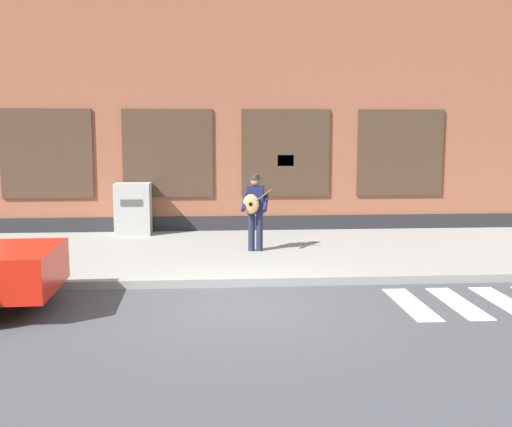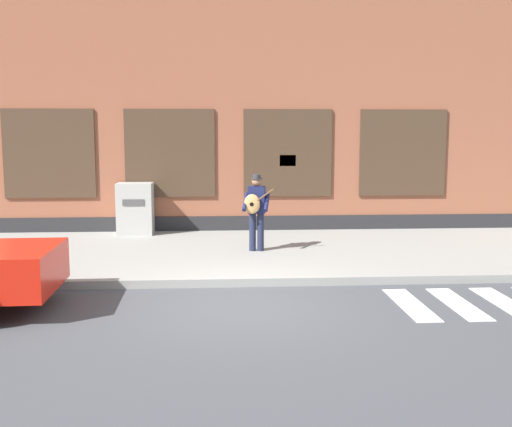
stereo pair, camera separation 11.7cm
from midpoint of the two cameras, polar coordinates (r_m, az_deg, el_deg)
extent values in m
plane|color=#424449|center=(9.83, -1.43, -8.86)|extent=(160.00, 160.00, 0.00)
cube|color=gray|center=(13.72, -2.07, -3.79)|extent=(28.00, 5.59, 0.16)
cube|color=#99563D|center=(18.32, -2.55, 12.88)|extent=(28.00, 4.00, 8.95)
cube|color=#28282B|center=(16.42, -2.33, -1.21)|extent=(28.00, 0.04, 0.55)
cube|color=#473323|center=(16.81, -18.91, 5.42)|extent=(2.40, 0.06, 2.35)
cube|color=black|center=(16.80, -18.92, 5.42)|extent=(2.28, 0.03, 2.23)
cube|color=#473323|center=(16.27, -8.00, 5.70)|extent=(2.40, 0.06, 2.35)
cube|color=black|center=(16.26, -8.00, 5.70)|extent=(2.28, 0.03, 2.23)
cube|color=#473323|center=(16.33, 3.24, 5.77)|extent=(2.40, 0.06, 2.35)
cube|color=black|center=(16.32, 3.24, 5.76)|extent=(2.28, 0.03, 2.23)
cube|color=#473323|center=(17.01, 13.98, 5.63)|extent=(2.40, 0.06, 2.35)
cube|color=black|center=(17.00, 13.99, 5.62)|extent=(2.28, 0.03, 2.23)
cube|color=yellow|center=(16.32, 3.24, 5.06)|extent=(0.44, 0.02, 0.30)
cube|color=silver|center=(10.27, 14.81, -8.37)|extent=(0.42, 1.90, 0.01)
cube|color=silver|center=(10.54, 18.97, -8.11)|extent=(0.42, 1.90, 0.01)
cube|color=silver|center=(10.87, 22.89, -7.83)|extent=(0.42, 1.90, 0.01)
cube|color=silver|center=(10.55, -17.69, -3.95)|extent=(0.07, 0.24, 0.12)
cube|color=silver|center=(9.47, -19.20, -5.32)|extent=(0.07, 0.24, 0.12)
cylinder|color=black|center=(11.16, -21.93, -5.67)|extent=(0.67, 0.26, 0.66)
cylinder|color=#1E233D|center=(13.51, 0.68, -1.78)|extent=(0.15, 0.15, 0.86)
cylinder|color=#1E233D|center=(13.52, -0.08, -1.78)|extent=(0.15, 0.15, 0.86)
cube|color=#191E47|center=(13.42, 0.31, 1.32)|extent=(0.41, 0.29, 0.61)
sphere|color=#9E7051|center=(13.39, 0.31, 3.09)|extent=(0.22, 0.22, 0.22)
cylinder|color=#333338|center=(13.38, 0.31, 3.34)|extent=(0.27, 0.28, 0.02)
cylinder|color=#333338|center=(13.38, 0.31, 3.56)|extent=(0.18, 0.18, 0.09)
cylinder|color=#191E47|center=(13.30, 1.28, 1.09)|extent=(0.18, 0.52, 0.39)
cylinder|color=#191E47|center=(13.36, -0.77, 1.12)|extent=(0.18, 0.52, 0.39)
ellipsoid|color=tan|center=(13.27, -0.13, 0.91)|extent=(0.38, 0.18, 0.44)
cylinder|color=black|center=(13.21, -0.16, 0.88)|extent=(0.09, 0.03, 0.09)
cylinder|color=brown|center=(13.20, 0.98, 1.66)|extent=(0.47, 0.12, 0.34)
cube|color=#ADADA8|center=(16.05, -11.21, 0.46)|extent=(0.92, 0.70, 1.35)
cube|color=#4C4C4C|center=(15.68, -11.40, 1.04)|extent=(0.55, 0.02, 0.16)
camera|label=1|loc=(0.06, -89.70, 0.04)|focal=42.00mm
camera|label=2|loc=(0.06, 90.30, -0.04)|focal=42.00mm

